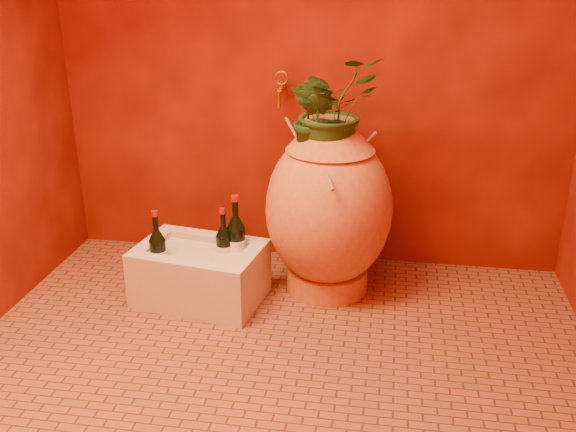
% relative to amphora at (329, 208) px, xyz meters
% --- Properties ---
extents(floor, '(2.50, 2.50, 0.00)m').
position_rel_amphora_xyz_m(floor, '(-0.13, -0.65, -0.41)').
color(floor, brown).
rests_on(floor, ground).
extents(wall_back, '(2.50, 0.02, 2.50)m').
position_rel_amphora_xyz_m(wall_back, '(-0.13, 0.35, 0.84)').
color(wall_back, '#530D04').
rests_on(wall_back, ground).
extents(amphora, '(0.72, 0.72, 0.83)m').
position_rel_amphora_xyz_m(amphora, '(0.00, 0.00, 0.00)').
color(amphora, '#D1733B').
rests_on(amphora, floor).
extents(stone_basin, '(0.61, 0.46, 0.26)m').
position_rel_amphora_xyz_m(stone_basin, '(-0.56, -0.20, -0.29)').
color(stone_basin, beige).
rests_on(stone_basin, floor).
extents(wine_bottle_a, '(0.08, 0.08, 0.31)m').
position_rel_amphora_xyz_m(wine_bottle_a, '(-0.73, -0.27, -0.16)').
color(wine_bottle_a, black).
rests_on(wine_bottle_a, stone_basin).
extents(wine_bottle_b, '(0.09, 0.09, 0.35)m').
position_rel_amphora_xyz_m(wine_bottle_b, '(-0.40, -0.13, -0.14)').
color(wine_bottle_b, black).
rests_on(wine_bottle_b, stone_basin).
extents(wine_bottle_c, '(0.07, 0.07, 0.30)m').
position_rel_amphora_xyz_m(wine_bottle_c, '(-0.46, -0.16, -0.16)').
color(wine_bottle_c, black).
rests_on(wine_bottle_c, stone_basin).
extents(wall_tap, '(0.07, 0.15, 0.16)m').
position_rel_amphora_xyz_m(wall_tap, '(-0.27, 0.27, 0.49)').
color(wall_tap, '#B38629').
rests_on(wall_tap, wall_back).
extents(plant_main, '(0.53, 0.53, 0.45)m').
position_rel_amphora_xyz_m(plant_main, '(0.00, -0.00, 0.46)').
color(plant_main, '#1C4117').
rests_on(plant_main, amphora).
extents(plant_side, '(0.24, 0.24, 0.35)m').
position_rel_amphora_xyz_m(plant_side, '(-0.07, -0.06, 0.42)').
color(plant_side, '#1C4117').
rests_on(plant_side, amphora).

